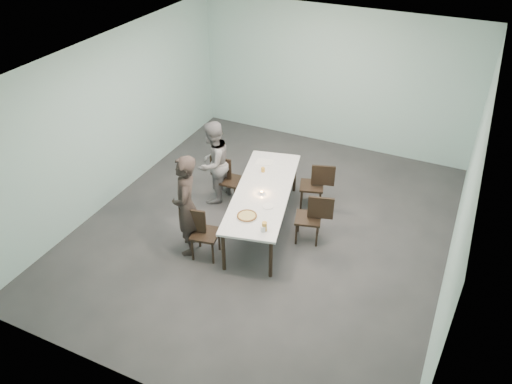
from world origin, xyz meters
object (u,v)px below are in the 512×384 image
at_px(amber_tumbler, 263,170).
at_px(water_tumbler, 263,229).
at_px(chair_near_left, 200,230).
at_px(beer_glass, 264,227).
at_px(diner_far, 213,163).
at_px(diner_near, 186,206).
at_px(pizza, 247,216).
at_px(chair_near_right, 313,215).
at_px(chair_far_left, 226,176).
at_px(side_plate, 268,206).
at_px(table, 263,193).
at_px(chair_far_right, 316,183).
at_px(tealight, 262,193).

bearing_deg(amber_tumbler, water_tumbler, -65.62).
xyz_separation_m(chair_near_left, beer_glass, (1.06, 0.12, 0.32)).
distance_m(chair_near_left, beer_glass, 1.11).
xyz_separation_m(diner_far, water_tumbler, (1.62, -1.38, 0.00)).
xyz_separation_m(diner_near, amber_tumbler, (0.59, 1.61, -0.08)).
bearing_deg(pizza, chair_near_left, -154.60).
xyz_separation_m(chair_near_right, beer_glass, (-0.44, -0.99, 0.32)).
bearing_deg(beer_glass, diner_near, -176.19).
distance_m(diner_far, pizza, 1.71).
bearing_deg(amber_tumbler, diner_far, -169.89).
relative_size(diner_far, water_tumbler, 17.64).
bearing_deg(pizza, chair_near_right, 43.86).
height_order(pizza, amber_tumbler, amber_tumbler).
relative_size(chair_far_left, side_plate, 4.83).
xyz_separation_m(table, diner_far, (-1.17, 0.38, 0.10)).
bearing_deg(amber_tumbler, chair_far_right, 25.66).
xyz_separation_m(chair_far_left, tealight, (0.98, -0.58, 0.27)).
bearing_deg(table, pizza, -84.30).
xyz_separation_m(chair_far_left, diner_near, (0.12, -1.55, 0.37)).
relative_size(table, chair_near_left, 3.14).
xyz_separation_m(chair_far_left, chair_far_right, (1.58, 0.48, 0.00)).
bearing_deg(chair_far_right, beer_glass, 68.32).
relative_size(chair_far_right, diner_near, 0.50).
bearing_deg(side_plate, beer_glass, -71.15).
bearing_deg(chair_far_right, tealight, 43.54).
distance_m(diner_near, diner_far, 1.49).
relative_size(chair_near_left, diner_far, 0.55).
bearing_deg(amber_tumbler, tealight, -67.40).
bearing_deg(tealight, chair_far_right, 60.47).
xyz_separation_m(chair_far_left, chair_near_right, (1.86, -0.47, 0.00)).
bearing_deg(table, amber_tumbler, 114.49).
height_order(chair_far_left, chair_near_right, same).
relative_size(chair_near_right, pizza, 2.56).
bearing_deg(tealight, chair_far_left, 149.29).
relative_size(chair_near_right, diner_near, 0.50).
relative_size(water_tumbler, tealight, 1.61).
bearing_deg(beer_glass, chair_far_left, 134.27).
height_order(chair_far_right, amber_tumbler, chair_far_right).
relative_size(beer_glass, amber_tumbler, 1.88).
bearing_deg(chair_near_right, chair_far_right, -88.39).
relative_size(chair_near_left, chair_far_right, 1.00).
height_order(chair_far_right, water_tumbler, chair_far_right).
bearing_deg(side_plate, chair_near_left, -140.36).
bearing_deg(chair_far_right, amber_tumbler, 8.73).
height_order(diner_far, side_plate, diner_far).
xyz_separation_m(pizza, beer_glass, (0.39, -0.20, 0.06)).
bearing_deg(water_tumbler, chair_near_right, 65.84).
height_order(table, chair_far_right, chair_far_right).
bearing_deg(diner_near, chair_far_right, 116.90).
bearing_deg(diner_near, chair_near_left, 54.63).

